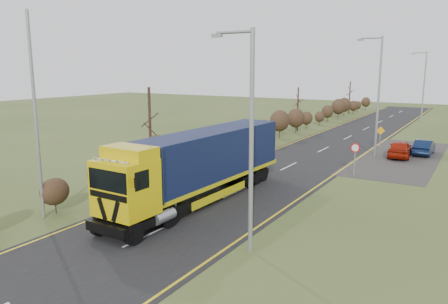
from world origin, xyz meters
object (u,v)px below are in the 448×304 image
car_red_hatchback (400,149)px  streetlight_near (249,133)px  speed_sign (355,153)px  car_blue_sedan (424,147)px  lorry (200,162)px

car_red_hatchback → streetlight_near: bearing=80.7°
car_red_hatchback → speed_sign: size_ratio=1.84×
car_blue_sedan → lorry: bearing=68.1°
lorry → speed_sign: 11.67m
car_red_hatchback → car_blue_sedan: bearing=-129.9°
streetlight_near → car_red_hatchback: bearing=85.1°
car_blue_sedan → speed_sign: size_ratio=1.68×
car_red_hatchback → speed_sign: bearing=75.2°
car_red_hatchback → car_blue_sedan: (1.57, 2.20, -0.08)m
lorry → speed_sign: bearing=62.2°
car_blue_sedan → speed_sign: 11.09m
car_red_hatchback → car_blue_sedan: car_red_hatchback is taller
speed_sign → lorry: bearing=-119.5°
car_blue_sedan → speed_sign: (-3.11, -10.61, 0.96)m
car_red_hatchback → lorry: bearing=64.2°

